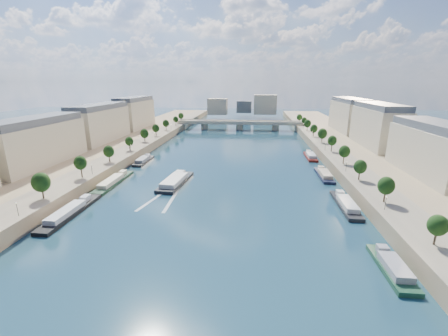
# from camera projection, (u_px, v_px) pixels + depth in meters

# --- Properties ---
(ground) EXTENTS (700.00, 700.00, 0.00)m
(ground) POSITION_uv_depth(u_px,v_px,m) (226.00, 169.00, 147.96)
(ground) COLOR #0B2534
(ground) RESTS_ON ground
(quay_left) EXTENTS (44.00, 520.00, 5.00)m
(quay_left) POSITION_uv_depth(u_px,v_px,m) (87.00, 161.00, 154.29)
(quay_left) COLOR #9E8460
(quay_left) RESTS_ON ground
(quay_right) EXTENTS (44.00, 520.00, 5.00)m
(quay_right) POSITION_uv_depth(u_px,v_px,m) (379.00, 169.00, 140.24)
(quay_right) COLOR #9E8460
(quay_right) RESTS_ON ground
(pave_left) EXTENTS (14.00, 520.00, 0.10)m
(pave_left) POSITION_uv_depth(u_px,v_px,m) (115.00, 157.00, 152.12)
(pave_left) COLOR gray
(pave_left) RESTS_ON quay_left
(pave_right) EXTENTS (14.00, 520.00, 0.10)m
(pave_right) POSITION_uv_depth(u_px,v_px,m) (346.00, 162.00, 140.99)
(pave_right) COLOR gray
(pave_right) RESTS_ON quay_right
(trees_left) EXTENTS (4.80, 268.80, 8.26)m
(trees_left) POSITION_uv_depth(u_px,v_px,m) (119.00, 145.00, 152.33)
(trees_left) COLOR #382B1E
(trees_left) RESTS_ON ground
(trees_right) EXTENTS (4.80, 268.80, 8.26)m
(trees_right) POSITION_uv_depth(u_px,v_px,m) (338.00, 147.00, 149.24)
(trees_right) COLOR #382B1E
(trees_right) RESTS_ON ground
(lamps_left) EXTENTS (0.36, 200.36, 4.28)m
(lamps_left) POSITION_uv_depth(u_px,v_px,m) (114.00, 156.00, 141.36)
(lamps_left) COLOR black
(lamps_left) RESTS_ON ground
(lamps_right) EXTENTS (0.36, 200.36, 4.28)m
(lamps_right) POSITION_uv_depth(u_px,v_px,m) (335.00, 154.00, 145.45)
(lamps_right) COLOR black
(lamps_right) RESTS_ON ground
(buildings_left) EXTENTS (16.00, 226.00, 23.20)m
(buildings_left) POSITION_uv_depth(u_px,v_px,m) (73.00, 130.00, 163.15)
(buildings_left) COLOR #C1B694
(buildings_left) RESTS_ON ground
(buildings_right) EXTENTS (16.00, 226.00, 23.20)m
(buildings_right) POSITION_uv_depth(u_px,v_px,m) (401.00, 135.00, 146.57)
(buildings_right) COLOR #C1B694
(buildings_right) RESTS_ON ground
(skyline) EXTENTS (79.00, 42.00, 22.00)m
(skyline) POSITION_uv_depth(u_px,v_px,m) (246.00, 105.00, 353.39)
(skyline) COLOR #C1B694
(skyline) RESTS_ON ground
(bridge) EXTENTS (112.00, 12.00, 8.15)m
(bridge) POSITION_uv_depth(u_px,v_px,m) (240.00, 124.00, 269.10)
(bridge) COLOR #C1B79E
(bridge) RESTS_ON ground
(tour_barge) EXTENTS (10.23, 27.66, 3.73)m
(tour_barge) POSITION_uv_depth(u_px,v_px,m) (175.00, 181.00, 126.96)
(tour_barge) COLOR black
(tour_barge) RESTS_ON ground
(wake) EXTENTS (10.74, 26.02, 0.04)m
(wake) POSITION_uv_depth(u_px,v_px,m) (164.00, 198.00, 111.35)
(wake) COLOR silver
(wake) RESTS_ON ground
(moored_barges_left) EXTENTS (5.00, 150.59, 3.60)m
(moored_barges_left) POSITION_uv_depth(u_px,v_px,m) (86.00, 201.00, 106.08)
(moored_barges_left) COLOR #172133
(moored_barges_left) RESTS_ON ground
(moored_barges_right) EXTENTS (5.00, 161.70, 3.60)m
(moored_barges_right) POSITION_uv_depth(u_px,v_px,m) (346.00, 204.00, 103.45)
(moored_barges_right) COLOR black
(moored_barges_right) RESTS_ON ground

